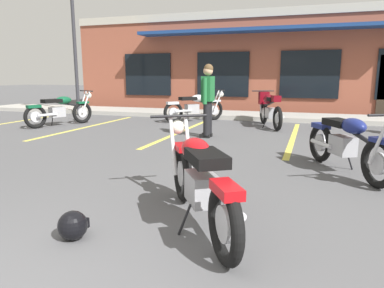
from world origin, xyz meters
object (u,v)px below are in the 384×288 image
object	(u,v)px
motorcycle_black_cruiser	(269,108)
person_in_black_shirt	(208,96)
motorcycle_foreground_classic	(199,179)
motorcycle_silver_naked	(60,110)
helmet_on_pavement	(73,225)
motorcycle_blue_standard	(195,107)
parking_lot_lamp_post	(72,28)
motorcycle_red_sportbike	(347,142)

from	to	relation	value
motorcycle_black_cruiser	person_in_black_shirt	xyz separation A→B (m)	(-1.14, -2.27, 0.42)
motorcycle_foreground_classic	motorcycle_black_cruiser	size ratio (longest dim) A/B	0.92
motorcycle_foreground_classic	motorcycle_silver_naked	distance (m)	7.88
motorcycle_black_cruiser	motorcycle_silver_naked	distance (m)	5.93
motorcycle_black_cruiser	helmet_on_pavement	size ratio (longest dim) A/B	7.72
motorcycle_blue_standard	parking_lot_lamp_post	distance (m)	5.30
motorcycle_black_cruiser	motorcycle_foreground_classic	bearing A→B (deg)	-88.74
motorcycle_foreground_classic	motorcycle_red_sportbike	size ratio (longest dim) A/B	0.96
motorcycle_silver_naked	parking_lot_lamp_post	distance (m)	3.79
motorcycle_red_sportbike	motorcycle_silver_naked	size ratio (longest dim) A/B	0.96
motorcycle_red_sportbike	helmet_on_pavement	distance (m)	3.95
motorcycle_foreground_classic	motorcycle_black_cruiser	distance (m)	7.05
motorcycle_blue_standard	person_in_black_shirt	world-z (taller)	person_in_black_shirt
motorcycle_red_sportbike	person_in_black_shirt	distance (m)	3.67
motorcycle_foreground_classic	motorcycle_silver_naked	bearing A→B (deg)	137.64
motorcycle_red_sportbike	motorcycle_silver_naked	bearing A→B (deg)	158.56
motorcycle_foreground_classic	parking_lot_lamp_post	bearing A→B (deg)	132.43
motorcycle_foreground_classic	motorcycle_blue_standard	xyz separation A→B (m)	(-2.49, 7.45, 0.00)
parking_lot_lamp_post	motorcycle_foreground_classic	bearing A→B (deg)	-47.57
motorcycle_black_cruiser	motorcycle_silver_naked	size ratio (longest dim) A/B	1.00
motorcycle_red_sportbike	parking_lot_lamp_post	world-z (taller)	parking_lot_lamp_post
motorcycle_silver_naked	person_in_black_shirt	distance (m)	4.58
motorcycle_silver_naked	parking_lot_lamp_post	world-z (taller)	parking_lot_lamp_post
helmet_on_pavement	motorcycle_red_sportbike	bearing A→B (deg)	51.73
motorcycle_blue_standard	motorcycle_foreground_classic	bearing A→B (deg)	-71.54
motorcycle_black_cruiser	parking_lot_lamp_post	world-z (taller)	parking_lot_lamp_post
helmet_on_pavement	parking_lot_lamp_post	bearing A→B (deg)	126.13
motorcycle_blue_standard	helmet_on_pavement	distance (m)	8.25
person_in_black_shirt	parking_lot_lamp_post	bearing A→B (deg)	152.79
motorcycle_foreground_classic	motorcycle_silver_naked	size ratio (longest dim) A/B	0.92
motorcycle_black_cruiser	person_in_black_shirt	world-z (taller)	person_in_black_shirt
motorcycle_black_cruiser	helmet_on_pavement	bearing A→B (deg)	-95.92
motorcycle_silver_naked	helmet_on_pavement	distance (m)	7.70
motorcycle_red_sportbike	parking_lot_lamp_post	bearing A→B (deg)	148.17
person_in_black_shirt	motorcycle_silver_naked	bearing A→B (deg)	173.40
motorcycle_silver_naked	motorcycle_blue_standard	distance (m)	3.96
helmet_on_pavement	motorcycle_foreground_classic	bearing A→B (deg)	34.37
motorcycle_foreground_classic	parking_lot_lamp_post	size ratio (longest dim) A/B	0.40
motorcycle_foreground_classic	motorcycle_blue_standard	world-z (taller)	same
parking_lot_lamp_post	motorcycle_silver_naked	bearing A→B (deg)	-62.53
person_in_black_shirt	helmet_on_pavement	size ratio (longest dim) A/B	6.44
motorcycle_black_cruiser	helmet_on_pavement	distance (m)	7.75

